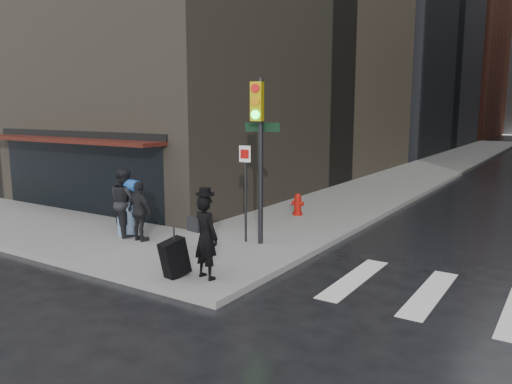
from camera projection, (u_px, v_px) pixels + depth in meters
ground at (200, 264)px, 11.92m from camera, size 140.00×140.00×0.00m
sidewalk_left at (450, 162)px, 34.27m from camera, size 4.00×50.00×0.15m
bldg_left_far at (413, 40)px, 68.09m from camera, size 22.00×20.00×26.00m
storefront at (74, 164)px, 16.94m from camera, size 8.40×1.11×2.83m
man_overcoat at (199, 240)px, 10.36m from camera, size 1.17×0.94×1.96m
man_jeans at (126, 202)px, 13.89m from camera, size 1.30×1.14×1.90m
man_greycoat at (140, 211)px, 13.30m from camera, size 1.00×0.52×1.62m
traffic_light at (258, 139)px, 12.67m from camera, size 1.06×0.55×4.28m
fire_hydrant at (298, 205)px, 16.65m from camera, size 0.42×0.32×0.73m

